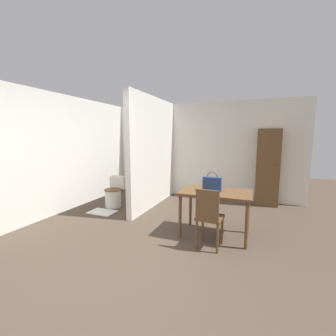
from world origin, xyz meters
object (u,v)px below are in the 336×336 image
object	(u,v)px
handbag	(212,184)
wooden_cabinet	(268,168)
dining_table	(216,196)
wooden_chair	(209,216)
toilet	(115,194)

from	to	relation	value
handbag	wooden_cabinet	size ratio (longest dim) A/B	0.17
dining_table	wooden_chair	size ratio (longest dim) A/B	1.26
toilet	handbag	bearing A→B (deg)	-16.89
handbag	dining_table	bearing A→B (deg)	-1.90
handbag	wooden_chair	bearing A→B (deg)	-83.69
toilet	wooden_chair	bearing A→B (deg)	-26.22
toilet	handbag	size ratio (longest dim) A/B	2.21
wooden_chair	handbag	xyz separation A→B (m)	(-0.05, 0.48, 0.37)
wooden_chair	handbag	distance (m)	0.61
toilet	handbag	xyz separation A→B (m)	(2.39, -0.73, 0.56)
dining_table	toilet	size ratio (longest dim) A/B	1.64
handbag	wooden_cabinet	world-z (taller)	wooden_cabinet
dining_table	wooden_chair	bearing A→B (deg)	-91.03
wooden_cabinet	handbag	bearing A→B (deg)	-112.87
wooden_chair	toilet	distance (m)	2.73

